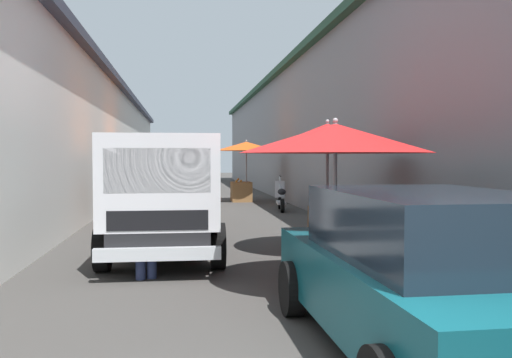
# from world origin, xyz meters

# --- Properties ---
(ground) EXTENTS (90.00, 90.00, 0.00)m
(ground) POSITION_xyz_m (13.50, 0.00, 0.00)
(ground) COLOR #3D3A38
(building_right_concrete) EXTENTS (49.80, 7.50, 5.42)m
(building_right_concrete) POSITION_xyz_m (15.75, -6.74, 2.72)
(building_right_concrete) COLOR gray
(building_right_concrete) RESTS_ON ground
(fruit_stall_far_right) EXTENTS (2.45, 2.45, 2.43)m
(fruit_stall_far_right) POSITION_xyz_m (18.43, -1.68, 1.79)
(fruit_stall_far_right) COLOR #9E9EA3
(fruit_stall_far_right) RESTS_ON ground
(fruit_stall_near_right) EXTENTS (2.52, 2.52, 2.25)m
(fruit_stall_near_right) POSITION_xyz_m (4.37, -1.22, 1.70)
(fruit_stall_near_right) COLOR #9E9EA3
(fruit_stall_near_right) RESTS_ON ground
(fruit_stall_near_left) EXTENTS (2.51, 2.51, 2.43)m
(fruit_stall_near_left) POSITION_xyz_m (7.06, -1.84, 1.87)
(fruit_stall_near_left) COLOR #9E9EA3
(fruit_stall_near_left) RESTS_ON ground
(fruit_stall_mid_lane) EXTENTS (2.71, 2.71, 2.42)m
(fruit_stall_mid_lane) POSITION_xyz_m (16.80, 1.72, 1.86)
(fruit_stall_mid_lane) COLOR #9E9EA3
(fruit_stall_mid_lane) RESTS_ON ground
(fruit_stall_far_left) EXTENTS (2.55, 2.55, 2.28)m
(fruit_stall_far_left) POSITION_xyz_m (11.37, 1.25, 1.75)
(fruit_stall_far_left) COLOR #9E9EA3
(fruit_stall_far_left) RESTS_ON ground
(hatchback_car) EXTENTS (3.93, 1.95, 1.45)m
(hatchback_car) POSITION_xyz_m (1.99, -1.28, 0.74)
(hatchback_car) COLOR #0F4C56
(hatchback_car) RESTS_ON ground
(delivery_truck) EXTENTS (4.94, 2.02, 2.08)m
(delivery_truck) POSITION_xyz_m (6.62, 1.10, 1.04)
(delivery_truck) COLOR black
(delivery_truck) RESTS_ON ground
(vendor_by_crates) EXTENTS (0.33, 0.61, 1.60)m
(vendor_by_crates) POSITION_xyz_m (5.37, 1.30, 0.92)
(vendor_by_crates) COLOR navy
(vendor_by_crates) RESTS_ON ground
(parked_scooter) EXTENTS (1.69, 0.43, 1.14)m
(parked_scooter) POSITION_xyz_m (14.73, -2.41, 0.45)
(parked_scooter) COLOR black
(parked_scooter) RESTS_ON ground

